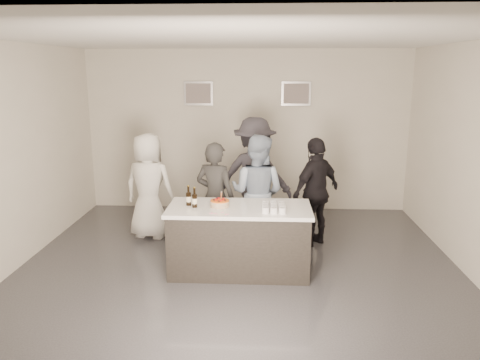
{
  "coord_description": "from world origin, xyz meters",
  "views": [
    {
      "loc": [
        0.33,
        -5.76,
        2.65
      ],
      "look_at": [
        0.0,
        0.5,
        1.15
      ],
      "focal_mm": 35.0,
      "sensor_mm": 36.0,
      "label": 1
    }
  ],
  "objects_px": {
    "bar_counter": "(239,239)",
    "person_guest_left": "(149,186)",
    "cake": "(220,204)",
    "person_main_blue": "(257,193)",
    "person_guest_right": "(316,192)",
    "beer_bottle_b": "(195,198)",
    "person_guest_back": "(255,176)",
    "beer_bottle_a": "(189,196)",
    "person_main_black": "(215,198)"
  },
  "relations": [
    {
      "from": "cake",
      "to": "person_guest_right",
      "type": "distance_m",
      "value": 1.74
    },
    {
      "from": "beer_bottle_a",
      "to": "person_guest_left",
      "type": "relative_size",
      "value": 0.15
    },
    {
      "from": "bar_counter",
      "to": "person_main_blue",
      "type": "distance_m",
      "value": 0.97
    },
    {
      "from": "cake",
      "to": "person_main_black",
      "type": "distance_m",
      "value": 0.74
    },
    {
      "from": "cake",
      "to": "person_main_black",
      "type": "height_order",
      "value": "person_main_black"
    },
    {
      "from": "beer_bottle_a",
      "to": "person_guest_left",
      "type": "xyz_separation_m",
      "value": [
        -0.83,
        1.22,
        -0.19
      ]
    },
    {
      "from": "person_main_black",
      "to": "person_guest_left",
      "type": "bearing_deg",
      "value": -6.75
    },
    {
      "from": "person_main_blue",
      "to": "person_guest_right",
      "type": "height_order",
      "value": "person_main_blue"
    },
    {
      "from": "person_guest_right",
      "to": "person_main_blue",
      "type": "bearing_deg",
      "value": -29.85
    },
    {
      "from": "bar_counter",
      "to": "person_guest_back",
      "type": "height_order",
      "value": "person_guest_back"
    },
    {
      "from": "beer_bottle_a",
      "to": "person_guest_back",
      "type": "distance_m",
      "value": 1.79
    },
    {
      "from": "bar_counter",
      "to": "person_main_black",
      "type": "xyz_separation_m",
      "value": [
        -0.39,
        0.72,
        0.37
      ]
    },
    {
      "from": "cake",
      "to": "person_guest_back",
      "type": "xyz_separation_m",
      "value": [
        0.42,
        1.62,
        0.01
      ]
    },
    {
      "from": "bar_counter",
      "to": "beer_bottle_b",
      "type": "relative_size",
      "value": 7.15
    },
    {
      "from": "person_main_blue",
      "to": "beer_bottle_b",
      "type": "bearing_deg",
      "value": 69.67
    },
    {
      "from": "beer_bottle_b",
      "to": "person_guest_right",
      "type": "xyz_separation_m",
      "value": [
        1.68,
        1.13,
        -0.2
      ]
    },
    {
      "from": "bar_counter",
      "to": "beer_bottle_b",
      "type": "height_order",
      "value": "beer_bottle_b"
    },
    {
      "from": "cake",
      "to": "person_guest_back",
      "type": "bearing_deg",
      "value": 75.61
    },
    {
      "from": "bar_counter",
      "to": "beer_bottle_a",
      "type": "distance_m",
      "value": 0.88
    },
    {
      "from": "beer_bottle_a",
      "to": "person_guest_back",
      "type": "height_order",
      "value": "person_guest_back"
    },
    {
      "from": "cake",
      "to": "beer_bottle_a",
      "type": "xyz_separation_m",
      "value": [
        -0.41,
        0.03,
        0.09
      ]
    },
    {
      "from": "bar_counter",
      "to": "person_main_blue",
      "type": "relative_size",
      "value": 1.08
    },
    {
      "from": "cake",
      "to": "beer_bottle_b",
      "type": "height_order",
      "value": "beer_bottle_b"
    },
    {
      "from": "person_main_black",
      "to": "beer_bottle_a",
      "type": "bearing_deg",
      "value": 87.14
    },
    {
      "from": "person_guest_back",
      "to": "person_guest_right",
      "type": "bearing_deg",
      "value": 164.64
    },
    {
      "from": "beer_bottle_b",
      "to": "person_main_black",
      "type": "relative_size",
      "value": 0.16
    },
    {
      "from": "person_main_blue",
      "to": "person_guest_back",
      "type": "distance_m",
      "value": 0.78
    },
    {
      "from": "beer_bottle_a",
      "to": "person_guest_right",
      "type": "bearing_deg",
      "value": 30.65
    },
    {
      "from": "beer_bottle_a",
      "to": "person_guest_back",
      "type": "relative_size",
      "value": 0.14
    },
    {
      "from": "beer_bottle_b",
      "to": "person_guest_back",
      "type": "distance_m",
      "value": 1.83
    },
    {
      "from": "bar_counter",
      "to": "person_guest_left",
      "type": "xyz_separation_m",
      "value": [
        -1.5,
        1.26,
        0.39
      ]
    },
    {
      "from": "beer_bottle_b",
      "to": "person_guest_right",
      "type": "relative_size",
      "value": 0.16
    },
    {
      "from": "person_main_black",
      "to": "person_guest_left",
      "type": "xyz_separation_m",
      "value": [
        -1.11,
        0.54,
        0.02
      ]
    },
    {
      "from": "bar_counter",
      "to": "person_guest_left",
      "type": "distance_m",
      "value": 1.99
    },
    {
      "from": "beer_bottle_a",
      "to": "beer_bottle_b",
      "type": "height_order",
      "value": "same"
    },
    {
      "from": "bar_counter",
      "to": "person_main_blue",
      "type": "bearing_deg",
      "value": 75.72
    },
    {
      "from": "person_main_black",
      "to": "person_guest_right",
      "type": "xyz_separation_m",
      "value": [
        1.49,
        0.37,
        0.01
      ]
    },
    {
      "from": "cake",
      "to": "person_main_black",
      "type": "xyz_separation_m",
      "value": [
        -0.13,
        0.71,
        -0.12
      ]
    },
    {
      "from": "bar_counter",
      "to": "person_guest_back",
      "type": "relative_size",
      "value": 0.98
    },
    {
      "from": "cake",
      "to": "person_guest_left",
      "type": "bearing_deg",
      "value": 134.72
    },
    {
      "from": "beer_bottle_a",
      "to": "cake",
      "type": "bearing_deg",
      "value": -4.42
    },
    {
      "from": "person_guest_right",
      "to": "person_guest_back",
      "type": "xyz_separation_m",
      "value": [
        -0.94,
        0.54,
        0.12
      ]
    },
    {
      "from": "beer_bottle_a",
      "to": "person_guest_left",
      "type": "bearing_deg",
      "value": 124.17
    },
    {
      "from": "bar_counter",
      "to": "cake",
      "type": "distance_m",
      "value": 0.55
    },
    {
      "from": "bar_counter",
      "to": "beer_bottle_b",
      "type": "distance_m",
      "value": 0.82
    },
    {
      "from": "beer_bottle_b",
      "to": "person_guest_left",
      "type": "xyz_separation_m",
      "value": [
        -0.92,
        1.31,
        -0.19
      ]
    },
    {
      "from": "beer_bottle_b",
      "to": "person_main_black",
      "type": "height_order",
      "value": "person_main_black"
    },
    {
      "from": "bar_counter",
      "to": "person_guest_right",
      "type": "xyz_separation_m",
      "value": [
        1.1,
        1.08,
        0.38
      ]
    },
    {
      "from": "person_main_blue",
      "to": "person_guest_left",
      "type": "bearing_deg",
      "value": 7.58
    },
    {
      "from": "beer_bottle_b",
      "to": "person_main_blue",
      "type": "xyz_separation_m",
      "value": [
        0.79,
        0.9,
        -0.17
      ]
    }
  ]
}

